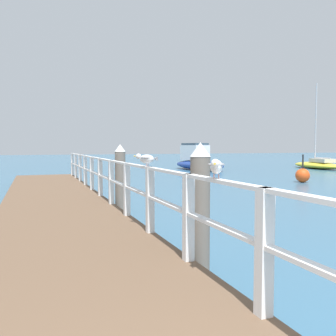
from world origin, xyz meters
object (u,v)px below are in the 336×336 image
boat_3 (317,164)px  boat_0 (197,161)px  dock_piling_near (200,208)px  channel_buoy (303,175)px  seagull_background (146,158)px  dock_piling_far (120,179)px  seagull_foreground (216,166)px

boat_3 → boat_0: bearing=173.8°
dock_piling_near → channel_buoy: (10.44, 9.96, -0.58)m
seagull_background → channel_buoy: 13.92m
seagull_background → boat_3: 26.15m
dock_piling_near → seagull_background: (-0.39, 1.31, 0.66)m
boat_0 → boat_3: size_ratio=0.86×
dock_piling_far → boat_3: (19.31, 13.51, -0.60)m
seagull_background → boat_3: bearing=3.0°
boat_3 → channel_buoy: 12.29m
seagull_foreground → seagull_background: 2.50m
boat_0 → channel_buoy: bearing=-94.4°
boat_0 → seagull_background: bearing=-125.9°
seagull_foreground → dock_piling_near: bearing=-76.3°
boat_3 → channel_buoy: (-8.87, -8.51, 0.01)m
boat_0 → dock_piling_near: bearing=-123.6°
seagull_background → seagull_foreground: bearing=-128.1°
seagull_foreground → dock_piling_far: bearing=-62.0°
channel_buoy → dock_piling_far: bearing=-154.4°
boat_0 → dock_piling_far: bearing=-130.1°
seagull_foreground → boat_0: boat_0 is taller
dock_piling_near → boat_3: (19.31, 18.47, -0.60)m
boat_3 → seagull_background: bearing=-132.2°
boat_0 → channel_buoy: 10.77m
dock_piling_near → boat_0: boat_0 is taller
dock_piling_near → boat_3: bearing=43.7°
seagull_background → boat_3: size_ratio=0.06×
dock_piling_far → seagull_foreground: 6.20m
dock_piling_far → seagull_foreground: (-0.38, -6.15, 0.66)m
seagull_foreground → boat_0: (10.07, 21.88, -0.92)m
dock_piling_near → seagull_foreground: 1.42m
boat_3 → seagull_foreground: bearing=-128.3°
seagull_background → boat_0: size_ratio=0.07×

